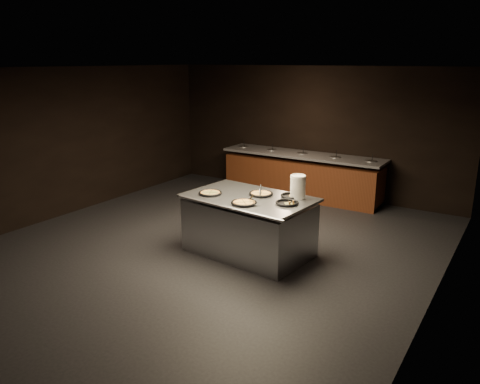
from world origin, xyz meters
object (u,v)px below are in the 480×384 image
at_px(serving_counter, 249,226).
at_px(pan_cheese_whole, 261,194).
at_px(pan_veggie_whole, 210,193).
at_px(plate_stack, 298,187).

height_order(serving_counter, pan_cheese_whole, pan_cheese_whole).
distance_m(serving_counter, pan_cheese_whole, 0.56).
relative_size(serving_counter, pan_veggie_whole, 5.57).
xyz_separation_m(serving_counter, pan_cheese_whole, (0.11, 0.18, 0.52)).
bearing_deg(plate_stack, pan_veggie_whole, -156.90).
xyz_separation_m(serving_counter, plate_stack, (0.68, 0.32, 0.68)).
relative_size(plate_stack, pan_veggie_whole, 0.97).
relative_size(serving_counter, plate_stack, 5.77).
bearing_deg(pan_veggie_whole, serving_counter, 20.43).
relative_size(serving_counter, pan_cheese_whole, 5.44).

